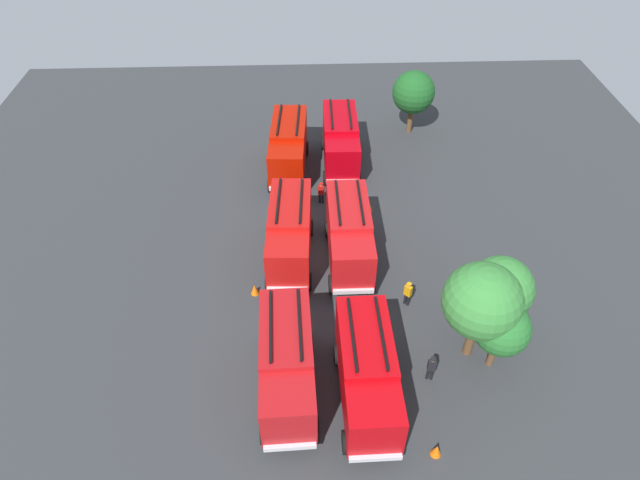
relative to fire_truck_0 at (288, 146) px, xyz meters
The scene contains 17 objects.
ground_plane 10.04m from the fire_truck_0, 11.63° to the left, with size 56.75×56.75×0.00m, color #2D3033.
fire_truck_0 is the anchor object (origin of this frame).
fire_truck_1 9.63m from the fire_truck_0, ahead, with size 7.30×3.02×3.88m.
fire_truck_2 19.15m from the fire_truck_0, ahead, with size 7.27×2.93×3.88m.
fire_truck_3 4.00m from the fire_truck_0, 100.13° to the left, with size 7.24×2.86×3.88m.
fire_truck_4 10.61m from the fire_truck_0, 20.74° to the left, with size 7.21×2.76×3.88m.
fire_truck_5 20.17m from the fire_truck_0, 10.92° to the left, with size 7.24×2.85×3.88m.
firefighter_0 4.84m from the fire_truck_0, 29.07° to the left, with size 0.34×0.47×1.69m.
firefighter_1 15.48m from the fire_truck_0, 26.40° to the left, with size 0.46×0.47×1.74m.
firefighter_2 20.27m from the fire_truck_0, 20.96° to the left, with size 0.30×0.45×1.75m.
tree_0 11.50m from the fire_truck_0, 117.68° to the left, with size 3.43×3.43×5.32m.
tree_1 19.50m from the fire_truck_0, 34.46° to the left, with size 3.42×3.42×5.30m.
tree_2 19.91m from the fire_truck_0, 28.97° to the left, with size 3.95×3.95×6.13m.
tree_3 21.00m from the fire_truck_0, 30.32° to the left, with size 2.87×2.87×4.44m.
traffic_cone_0 23.97m from the fire_truck_0, 16.49° to the left, with size 0.50×0.50×0.72m, color #F2600C.
traffic_cone_1 12.93m from the fire_truck_0, ahead, with size 0.50×0.50×0.71m, color #F2600C.
traffic_cone_2 7.82m from the fire_truck_0, 47.52° to the left, with size 0.46×0.46×0.66m, color #F2600C.
Camera 1 is at (24.75, -0.98, 24.09)m, focal length 30.25 mm.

